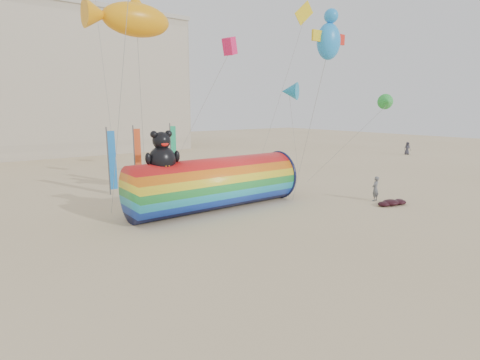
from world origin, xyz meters
TOP-DOWN VIEW (x-y plane):
  - ground at (0.00, 0.00)m, footprint 160.00×160.00m
  - windsock_assembly at (0.62, 4.45)m, footprint 11.68×3.56m
  - kite_handler at (11.00, -0.69)m, footprint 0.71×0.52m
  - fabric_bundle at (10.98, -2.08)m, footprint 2.62×1.35m
  - festival_banners at (-0.07, 14.72)m, footprint 7.96×4.37m
  - flying_kites at (1.23, 4.38)m, footprint 22.08×14.27m

SIDE VIEW (x-z plane):
  - ground at x=0.00m, z-range 0.00..0.00m
  - fabric_bundle at x=10.98m, z-range -0.03..0.37m
  - kite_handler at x=11.00m, z-range 0.00..1.80m
  - windsock_assembly at x=0.62m, z-range -0.91..4.48m
  - festival_banners at x=-0.07m, z-range 0.04..5.24m
  - flying_kites at x=1.23m, z-range 5.90..14.91m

